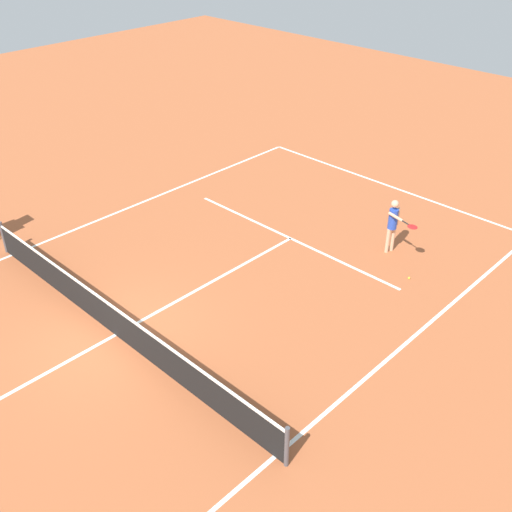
{
  "coord_description": "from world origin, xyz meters",
  "views": [
    {
      "loc": [
        -11.12,
        6.28,
        10.09
      ],
      "look_at": [
        -0.83,
        -4.37,
        0.8
      ],
      "focal_mm": 42.64,
      "sensor_mm": 36.0,
      "label": 1
    }
  ],
  "objects": [
    {
      "name": "player_serving",
      "position": [
        -2.81,
        -8.41,
        1.07
      ],
      "size": [
        1.25,
        0.84,
        1.79
      ],
      "rotation": [
        0.0,
        0.0,
        1.31
      ],
      "color": "#D8A884",
      "rests_on": "ground"
    },
    {
      "name": "tennis_ball",
      "position": [
        -4.07,
        -7.51,
        0.03
      ],
      "size": [
        0.07,
        0.07,
        0.07
      ],
      "primitive_type": "sphere",
      "color": "#CCE033",
      "rests_on": "ground"
    },
    {
      "name": "court_lines",
      "position": [
        0.0,
        0.0,
        0.0
      ],
      "size": [
        11.3,
        25.05,
        0.01
      ],
      "color": "white",
      "rests_on": "ground"
    },
    {
      "name": "ground_plane",
      "position": [
        0.0,
        0.0,
        0.0
      ],
      "size": [
        60.0,
        60.0,
        0.0
      ],
      "primitive_type": "plane",
      "color": "#AD5933"
    },
    {
      "name": "tennis_net",
      "position": [
        0.0,
        0.0,
        0.5
      ],
      "size": [
        11.9,
        0.1,
        1.07
      ],
      "color": "#4C4C51",
      "rests_on": "ground"
    }
  ]
}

